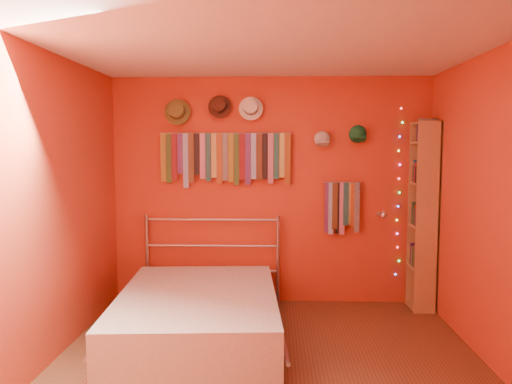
# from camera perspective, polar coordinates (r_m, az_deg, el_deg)

# --- Properties ---
(ground) EXTENTS (3.50, 3.50, 0.00)m
(ground) POSITION_cam_1_polar(r_m,az_deg,el_deg) (4.15, 1.37, -19.57)
(ground) COLOR #56371D
(ground) RESTS_ON ground
(back_wall) EXTENTS (3.50, 0.02, 2.50)m
(back_wall) POSITION_cam_1_polar(r_m,az_deg,el_deg) (5.54, 1.68, 0.14)
(back_wall) COLOR #AE451C
(back_wall) RESTS_ON ground
(right_wall) EXTENTS (0.02, 3.50, 2.50)m
(right_wall) POSITION_cam_1_polar(r_m,az_deg,el_deg) (4.16, 26.31, -2.09)
(right_wall) COLOR #AE451C
(right_wall) RESTS_ON ground
(left_wall) EXTENTS (0.02, 3.50, 2.50)m
(left_wall) POSITION_cam_1_polar(r_m,az_deg,el_deg) (4.20, -23.19, -1.90)
(left_wall) COLOR #AE451C
(left_wall) RESTS_ON ground
(ceiling) EXTENTS (3.50, 3.50, 0.02)m
(ceiling) POSITION_cam_1_polar(r_m,az_deg,el_deg) (3.84, 1.46, 16.63)
(ceiling) COLOR white
(ceiling) RESTS_ON back_wall
(tie_rack) EXTENTS (1.45, 0.03, 0.61)m
(tie_rack) POSITION_cam_1_polar(r_m,az_deg,el_deg) (5.48, -3.54, 4.11)
(tie_rack) COLOR #A6A6AB
(tie_rack) RESTS_ON back_wall
(small_tie_rack) EXTENTS (0.40, 0.03, 0.58)m
(small_tie_rack) POSITION_cam_1_polar(r_m,az_deg,el_deg) (5.54, 9.78, -1.58)
(small_tie_rack) COLOR #A6A6AB
(small_tie_rack) RESTS_ON back_wall
(fedora_olive) EXTENTS (0.29, 0.16, 0.28)m
(fedora_olive) POSITION_cam_1_polar(r_m,az_deg,el_deg) (5.54, -9.04, 9.13)
(fedora_olive) COLOR olive
(fedora_olive) RESTS_ON back_wall
(fedora_brown) EXTENTS (0.25, 0.14, 0.25)m
(fedora_brown) POSITION_cam_1_polar(r_m,az_deg,el_deg) (5.48, -4.22, 9.78)
(fedora_brown) COLOR #422217
(fedora_brown) RESTS_ON back_wall
(fedora_white) EXTENTS (0.26, 0.14, 0.26)m
(fedora_white) POSITION_cam_1_polar(r_m,az_deg,el_deg) (5.45, -0.61, 9.62)
(fedora_white) COLOR white
(fedora_white) RESTS_ON back_wall
(cap_white) EXTENTS (0.18, 0.22, 0.18)m
(cap_white) POSITION_cam_1_polar(r_m,az_deg,el_deg) (5.49, 7.57, 6.00)
(cap_white) COLOR beige
(cap_white) RESTS_ON back_wall
(cap_green) EXTENTS (0.19, 0.23, 0.19)m
(cap_green) POSITION_cam_1_polar(r_m,az_deg,el_deg) (5.54, 11.55, 6.50)
(cap_green) COLOR #176936
(cap_green) RESTS_ON back_wall
(fairy_lights) EXTENTS (0.06, 0.02, 1.85)m
(fairy_lights) POSITION_cam_1_polar(r_m,az_deg,el_deg) (5.66, 16.00, -0.06)
(fairy_lights) COLOR #FF3333
(fairy_lights) RESTS_ON back_wall
(reading_lamp) EXTENTS (0.07, 0.32, 0.09)m
(reading_lamp) POSITION_cam_1_polar(r_m,az_deg,el_deg) (5.44, 14.31, -2.54)
(reading_lamp) COLOR #A6A6AB
(reading_lamp) RESTS_ON back_wall
(bookshelf) EXTENTS (0.25, 0.34, 2.00)m
(bookshelf) POSITION_cam_1_polar(r_m,az_deg,el_deg) (5.58, 18.94, -2.50)
(bookshelf) COLOR #A5714A
(bookshelf) RESTS_ON ground
(bed) EXTENTS (1.62, 2.09, 0.99)m
(bed) POSITION_cam_1_polar(r_m,az_deg,el_deg) (4.69, -6.64, -13.61)
(bed) COLOR #A6A6AB
(bed) RESTS_ON ground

